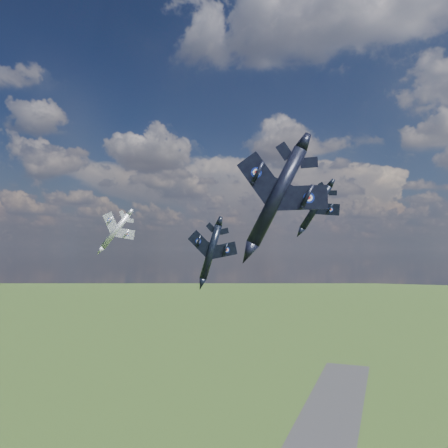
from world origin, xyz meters
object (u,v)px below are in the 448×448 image
at_px(jet_lead_navy, 211,252).
at_px(jet_right_navy, 277,196).
at_px(jet_high_navy, 316,207).
at_px(jet_left_silver, 115,231).

xyz_separation_m(jet_lead_navy, jet_right_navy, (19.46, -29.36, 5.98)).
bearing_deg(jet_lead_navy, jet_high_navy, 50.01).
bearing_deg(jet_left_silver, jet_high_navy, 6.80).
height_order(jet_high_navy, jet_left_silver, jet_high_navy).
height_order(jet_lead_navy, jet_right_navy, jet_right_navy).
bearing_deg(jet_high_navy, jet_right_navy, -83.98).
xyz_separation_m(jet_lead_navy, jet_high_navy, (15.34, 24.27, 9.77)).
xyz_separation_m(jet_right_navy, jet_high_navy, (-4.13, 53.62, 3.79)).
relative_size(jet_lead_navy, jet_right_navy, 0.92).
xyz_separation_m(jet_right_navy, jet_left_silver, (-44.56, 35.96, -1.56)).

